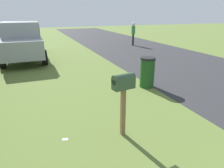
{
  "coord_description": "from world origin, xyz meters",
  "views": [
    {
      "loc": [
        2.2,
        1.77,
        2.58
      ],
      "look_at": [
        6.82,
        -0.06,
        0.81
      ],
      "focal_mm": 32.49,
      "sensor_mm": 36.0,
      "label": 1
    }
  ],
  "objects_px": {
    "pickup_truck": "(22,40)",
    "pedestrian": "(133,32)",
    "trash_bin": "(147,72)",
    "mailbox": "(123,87)"
  },
  "relations": [
    {
      "from": "pickup_truck",
      "to": "pedestrian",
      "type": "distance_m",
      "value": 8.47
    },
    {
      "from": "pickup_truck",
      "to": "pedestrian",
      "type": "height_order",
      "value": "pickup_truck"
    },
    {
      "from": "trash_bin",
      "to": "pedestrian",
      "type": "relative_size",
      "value": 0.61
    },
    {
      "from": "pickup_truck",
      "to": "pedestrian",
      "type": "xyz_separation_m",
      "value": [
        2.4,
        -8.12,
        -0.07
      ]
    },
    {
      "from": "mailbox",
      "to": "pickup_truck",
      "type": "height_order",
      "value": "pickup_truck"
    },
    {
      "from": "mailbox",
      "to": "pedestrian",
      "type": "relative_size",
      "value": 0.79
    },
    {
      "from": "mailbox",
      "to": "trash_bin",
      "type": "bearing_deg",
      "value": -48.75
    },
    {
      "from": "pickup_truck",
      "to": "trash_bin",
      "type": "xyz_separation_m",
      "value": [
        -6.39,
        -4.16,
        -0.56
      ]
    },
    {
      "from": "mailbox",
      "to": "trash_bin",
      "type": "xyz_separation_m",
      "value": [
        2.46,
        -2.08,
        -0.58
      ]
    },
    {
      "from": "mailbox",
      "to": "trash_bin",
      "type": "height_order",
      "value": "mailbox"
    }
  ]
}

